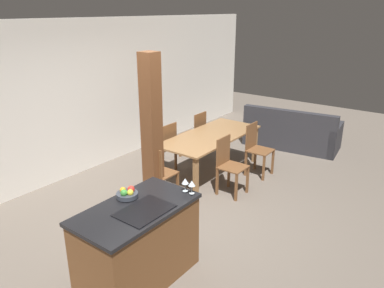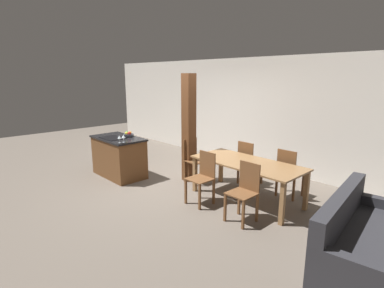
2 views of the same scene
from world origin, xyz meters
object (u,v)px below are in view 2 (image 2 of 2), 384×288
Objects in this scene: dining_chair_near_right at (245,191)px; couch at (365,245)px; dining_table at (247,167)px; dining_chair_head_end at (194,159)px; wine_glass_middle at (123,137)px; dining_chair_far_right at (289,172)px; fruit_bowl at (128,134)px; wine_glass_near at (119,137)px; dining_chair_far_left at (248,162)px; timber_post at (189,129)px; kitchen_island at (119,157)px; dining_chair_near_left at (203,177)px.

dining_chair_near_right is 1.75m from couch.
dining_chair_head_end reaches higher than dining_table.
dining_chair_near_right is at bearing 10.77° from wine_glass_middle.
dining_chair_near_right is at bearing 90.00° from dining_chair_far_right.
fruit_bowl is 2.87m from dining_table.
fruit_bowl is at bearing 134.02° from wine_glass_near.
dining_chair_far_right is (2.72, 1.88, -0.54)m from wine_glass_middle.
dining_chair_far_left is 2.97m from couch.
dining_chair_far_right reaches higher than couch.
wine_glass_middle is 0.17× the size of dining_chair_near_right.
dining_chair_far_left is at bearing 33.60° from timber_post.
dining_chair_head_end is at bearing -180.00° from dining_table.
kitchen_island reaches higher than dining_table.
dining_chair_near_left is 1.00× the size of dining_chair_head_end.
kitchen_island is 0.57× the size of timber_post.
fruit_bowl reaches higher than dining_chair_far_right.
dining_chair_near_left reaches higher than couch.
couch is at bearing -8.96° from timber_post.
kitchen_island is 3.32m from dining_chair_near_right.
wine_glass_near reaches higher than dining_chair_near_left.
dining_chair_near_left is 1.36m from dining_chair_far_left.
couch is at bearing 8.61° from wine_glass_near.
dining_chair_near_right reaches higher than couch.
fruit_bowl is 0.25× the size of dining_chair_head_end.
dining_chair_far_right is (2.72, 1.97, -0.54)m from wine_glass_near.
dining_chair_near_right is (0.93, 0.00, 0.00)m from dining_chair_near_left.
wine_glass_middle is 4.55m from couch.
dining_chair_far_right is at bearing 24.55° from fruit_bowl.
dining_chair_near_right is 2.20m from timber_post.
couch is (2.66, 0.06, -0.20)m from dining_chair_near_left.
kitchen_island is at bearing 87.01° from couch.
dining_chair_far_right is 0.46× the size of couch.
dining_table is 2.20× the size of dining_chair_near_left.
wine_glass_near reaches higher than kitchen_island.
fruit_bowl is 0.25× the size of dining_chair_near_right.
dining_chair_far_right is at bearing 27.03° from kitchen_island.
dining_chair_near_left is 0.40× the size of timber_post.
dining_chair_far_left is at bearing 47.75° from wine_glass_near.
couch is at bearing 7.44° from wine_glass_middle.
fruit_bowl is 0.12× the size of couch.
dining_chair_far_left is (0.00, 1.36, 0.00)m from dining_chair_near_left.
dining_chair_far_left and dining_chair_head_end have the same top height.
dining_chair_far_right is at bearing 19.59° from timber_post.
wine_glass_near reaches higher than couch.
timber_post is at bearing 60.21° from wine_glass_near.
fruit_bowl is at bearing 24.55° from dining_chair_far_right.
dining_chair_near_right is at bearing 84.75° from couch.
dining_chair_far_right reaches higher than kitchen_island.
dining_chair_far_left is at bearing 124.21° from dining_table.
couch is at bearing 2.12° from dining_chair_near_right.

